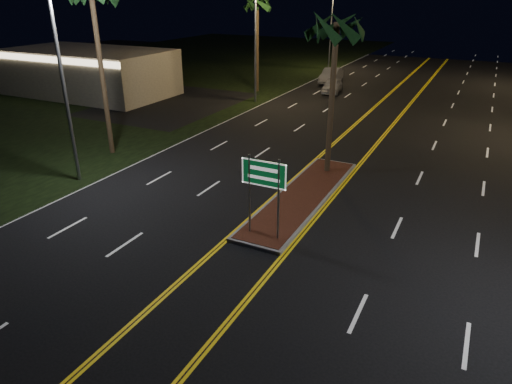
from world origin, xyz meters
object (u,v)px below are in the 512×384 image
Objects in this scene: car_far at (331,74)px; median_island at (303,196)px; streetlight_left_far at (335,20)px; palm_median at (337,27)px; streetlight_left_near at (67,67)px; palm_left_far at (257,4)px; streetlight_left_mid at (260,33)px; commercial_building at (89,72)px; highway_sign at (264,181)px; car_near at (332,84)px.

median_island is at bearing -77.96° from car_far.
median_island is 1.97× the size of car_far.
streetlight_left_far is 35.18m from palm_median.
streetlight_left_far is (-10.61, 37.00, 5.57)m from median_island.
streetlight_left_near reaches higher than palm_left_far.
palm_median is at bearing -51.83° from streetlight_left_mid.
palm_median is 1.60× the size of car_far.
median_island is 1.14× the size of streetlight_left_near.
median_island is 1.14× the size of streetlight_left_mid.
streetlight_left_far is 1.73× the size of car_far.
streetlight_left_near and streetlight_left_mid have the same top height.
commercial_building is 28.75m from streetlight_left_far.
streetlight_left_near reaches higher than commercial_building.
palm_median is (10.61, -13.50, 1.62)m from streetlight_left_mid.
streetlight_left_mid reaches higher than palm_left_far.
streetlight_left_mid is 20.00m from streetlight_left_far.
highway_sign is 0.36× the size of streetlight_left_mid.
car_far is at bearing 85.01° from streetlight_left_near.
palm_median is (10.61, -33.50, 1.62)m from streetlight_left_far.
streetlight_left_near reaches higher than palm_median.
streetlight_left_near is at bearing -107.91° from car_near.
streetlight_left_near is 1.00× the size of streetlight_left_mid.
streetlight_left_near reaches higher than median_island.
median_island is 0.68× the size of commercial_building.
car_near is 4.95m from car_far.
streetlight_left_near is 1.95× the size of car_near.
palm_median reaches higher than median_island.
streetlight_left_far is 1.02× the size of palm_left_far.
streetlight_left_far is 1.08× the size of palm_median.
streetlight_left_far is at bearing 90.00° from streetlight_left_mid.
streetlight_left_mid is at bearing 128.17° from palm_median.
streetlight_left_mid is 12.61m from car_far.
commercial_building is at bearing 146.52° from highway_sign.
commercial_building is at bearing -122.65° from streetlight_left_far.
palm_median reaches higher than highway_sign.
palm_left_far is at bearing 95.21° from streetlight_left_near.
palm_left_far is (-12.80, 21.00, 7.66)m from median_island.
palm_left_far is 9.92m from car_near.
car_far is (-7.87, 32.54, -1.54)m from highway_sign.
streetlight_left_far is at bearing 99.42° from car_near.
car_far is (4.93, 7.34, -6.88)m from palm_left_far.
commercial_building is 2.89× the size of car_far.
palm_median is at bearing -75.90° from car_far.
highway_sign is 0.62× the size of car_far.
streetlight_left_mid is 1.02× the size of palm_left_far.
commercial_building is 1.67× the size of streetlight_left_far.
palm_left_far is (-12.80, 25.20, 5.34)m from highway_sign.
palm_left_far is at bearing 121.36° from median_island.
palm_median is (26.00, -9.49, 5.27)m from commercial_building.
streetlight_left_near is at bearing -148.51° from palm_median.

